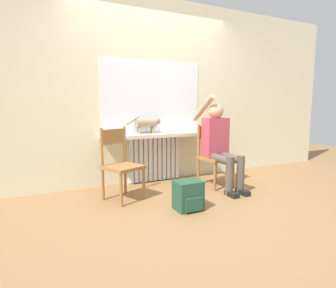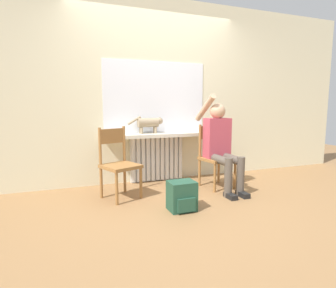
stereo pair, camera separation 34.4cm
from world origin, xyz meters
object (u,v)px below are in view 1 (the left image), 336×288
(chair_left, at_px, (121,164))
(person, at_px, (219,142))
(chair_right, at_px, (214,155))
(backpack, at_px, (188,196))
(cat, at_px, (147,123))

(chair_left, bearing_deg, person, -27.48)
(chair_right, height_order, backpack, chair_right)
(cat, distance_m, backpack, 1.41)
(chair_left, relative_size, cat, 1.66)
(person, bearing_deg, chair_left, 175.01)
(chair_left, relative_size, backpack, 2.72)
(backpack, bearing_deg, cat, 90.26)
(chair_right, relative_size, cat, 1.66)
(person, height_order, cat, person)
(chair_left, distance_m, backpack, 0.92)
(person, height_order, backpack, person)
(chair_right, relative_size, person, 0.68)
(chair_right, distance_m, person, 0.24)
(person, bearing_deg, chair_right, 93.02)
(chair_left, xyz_separation_m, chair_right, (1.36, 0.00, 0.00))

